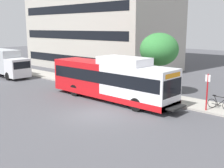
{
  "coord_description": "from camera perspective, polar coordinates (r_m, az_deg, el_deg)",
  "views": [
    {
      "loc": [
        -12.68,
        -13.3,
        5.9
      ],
      "look_at": [
        2.87,
        1.03,
        1.6
      ],
      "focal_mm": 44.78,
      "sensor_mm": 36.0,
      "label": 1
    }
  ],
  "objects": [
    {
      "name": "ground_plane",
      "position": [
        25.49,
        -16.12,
        -2.35
      ],
      "size": [
        120.0,
        120.0,
        0.0
      ],
      "primitive_type": "plane",
      "color": "#4C4C51"
    },
    {
      "name": "sidewalk_curb",
      "position": [
        28.18,
        -1.74,
        -0.45
      ],
      "size": [
        3.0,
        56.0,
        0.14
      ],
      "primitive_type": "cube",
      "color": "#A8A399",
      "rests_on": "ground"
    },
    {
      "name": "transit_bus",
      "position": [
        22.8,
        -0.22,
        0.89
      ],
      "size": [
        2.58,
        12.25,
        3.65
      ],
      "color": "white",
      "rests_on": "ground"
    },
    {
      "name": "bus_stop_sign_pole",
      "position": [
        20.61,
        18.87,
        -1.03
      ],
      "size": [
        0.1,
        0.36,
        2.6
      ],
      "color": "red",
      "rests_on": "sidewalk_curb"
    },
    {
      "name": "bicycle_parked",
      "position": [
        21.44,
        21.09,
        -3.71
      ],
      "size": [
        0.52,
        1.76,
        1.02
      ],
      "color": "black",
      "rests_on": "sidewalk_curb"
    },
    {
      "name": "street_tree_near_stop",
      "position": [
        24.48,
        9.6,
        6.95
      ],
      "size": [
        3.33,
        3.33,
        5.32
      ],
      "color": "#4C3823",
      "rests_on": "sidewalk_curb"
    },
    {
      "name": "box_truck_background",
      "position": [
        36.0,
        -20.78,
        4.11
      ],
      "size": [
        2.32,
        7.01,
        3.25
      ],
      "color": "silver",
      "rests_on": "ground"
    },
    {
      "name": "lattice_comm_tower",
      "position": [
        58.01,
        -11.52,
        16.44
      ],
      "size": [
        1.1,
        1.1,
        33.08
      ],
      "color": "#B7B7BC",
      "rests_on": "ground"
    }
  ]
}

